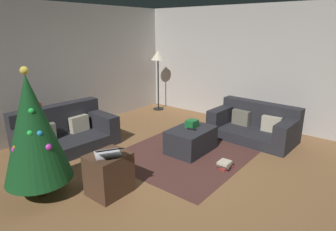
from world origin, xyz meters
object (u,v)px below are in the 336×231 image
corner_lamp (158,60)px  ottoman (191,140)px  gift_box (192,124)px  side_table (109,174)px  book_stack (225,164)px  laptop (108,152)px  couch_right (255,125)px  tv_remote (192,129)px  couch_left (64,133)px  christmas_tree (33,129)px

corner_lamp → ottoman: bearing=-127.5°
gift_box → side_table: 1.87m
side_table → book_stack: bearing=-28.6°
laptop → corner_lamp: size_ratio=0.33×
ottoman → corner_lamp: bearing=52.5°
couch_right → tv_remote: 1.48m
side_table → couch_left: bearing=75.6°
corner_lamp → book_stack: bearing=-122.3°
ottoman → side_table: 1.79m
couch_left → couch_right: couch_left is taller
christmas_tree → corner_lamp: (4.09, 1.48, 0.41)m
couch_left → couch_right: 3.64m
gift_box → book_stack: 0.97m
couch_right → laptop: 3.22m
christmas_tree → side_table: 1.09m
couch_left → tv_remote: 2.31m
christmas_tree → book_stack: bearing=-34.9°
side_table → book_stack: 1.82m
gift_box → tv_remote: 0.14m
ottoman → christmas_tree: size_ratio=0.50×
tv_remote → laptop: 1.80m
laptop → ottoman: bearing=-0.9°
christmas_tree → side_table: size_ratio=3.04×
couch_right → tv_remote: (-1.34, 0.60, 0.16)m
side_table → book_stack: size_ratio=2.13×
side_table → tv_remote: bearing=-3.6°
laptop → book_stack: 1.90m
christmas_tree → laptop: (0.56, -0.71, -0.31)m
tv_remote → christmas_tree: 2.53m
gift_box → side_table: (-1.86, 0.04, -0.21)m
couch_left → laptop: couch_left is taller
couch_right → book_stack: size_ratio=6.24×
couch_left → ottoman: size_ratio=2.02×
gift_box → corner_lamp: (1.63, 2.19, 0.84)m
couch_left → gift_box: (1.40, -1.83, 0.20)m
ottoman → christmas_tree: (-2.38, 0.74, 0.71)m
gift_box → christmas_tree: size_ratio=0.12×
corner_lamp → gift_box: bearing=-126.7°
book_stack → couch_right: bearing=5.9°
laptop → corner_lamp: (3.52, 2.20, 0.71)m
book_stack → corner_lamp: (1.90, 3.01, 1.27)m
couch_right → christmas_tree: (-3.69, 1.37, 0.65)m
couch_left → couch_right: size_ratio=1.06×
christmas_tree → book_stack: 2.80m
ottoman → book_stack: 0.82m
laptop → gift_box: bearing=0.4°
gift_box → book_stack: (-0.27, -0.83, -0.43)m
couch_right → laptop: (-3.13, 0.65, 0.34)m
ottoman → christmas_tree: bearing=162.7°
gift_box → ottoman: bearing=-151.9°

